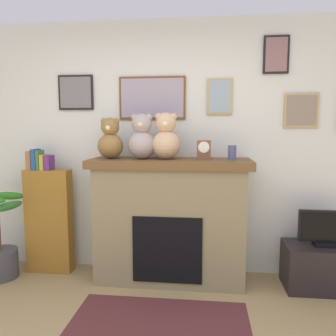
# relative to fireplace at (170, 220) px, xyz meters

# --- Properties ---
(back_wall) EXTENTS (5.20, 0.15, 2.60)m
(back_wall) POSITION_rel_fireplace_xyz_m (-0.13, 0.31, 0.69)
(back_wall) COLOR silver
(back_wall) RESTS_ON ground_plane
(fireplace) EXTENTS (1.55, 0.56, 1.21)m
(fireplace) POSITION_rel_fireplace_xyz_m (0.00, 0.00, 0.00)
(fireplace) COLOR #7F7452
(fireplace) RESTS_ON ground_plane
(bookshelf) EXTENTS (0.47, 0.16, 1.30)m
(bookshelf) POSITION_rel_fireplace_xyz_m (-1.28, 0.05, -0.03)
(bookshelf) COLOR olive
(bookshelf) RESTS_ON ground_plane
(tv_stand) EXTENTS (0.71, 0.40, 0.42)m
(tv_stand) POSITION_rel_fireplace_xyz_m (1.45, -0.05, -0.40)
(tv_stand) COLOR black
(tv_stand) RESTS_ON ground_plane
(television) EXTENTS (0.48, 0.14, 0.34)m
(television) POSITION_rel_fireplace_xyz_m (1.45, -0.05, -0.03)
(television) COLOR black
(television) RESTS_ON tv_stand
(area_rug) EXTENTS (1.41, 1.04, 0.01)m
(area_rug) POSITION_rel_fireplace_xyz_m (0.00, -0.93, -0.61)
(area_rug) COLOR #512627
(area_rug) RESTS_ON ground_plane
(candle_jar) EXTENTS (0.08, 0.08, 0.14)m
(candle_jar) POSITION_rel_fireplace_xyz_m (0.59, -0.02, 0.67)
(candle_jar) COLOR #4C517A
(candle_jar) RESTS_ON fireplace
(mantel_clock) EXTENTS (0.13, 0.10, 0.18)m
(mantel_clock) POSITION_rel_fireplace_xyz_m (0.32, -0.02, 0.69)
(mantel_clock) COLOR brown
(mantel_clock) RESTS_ON fireplace
(teddy_bear_brown) EXTENTS (0.25, 0.25, 0.40)m
(teddy_bear_brown) POSITION_rel_fireplace_xyz_m (-0.58, -0.02, 0.78)
(teddy_bear_brown) COLOR olive
(teddy_bear_brown) RESTS_ON fireplace
(teddy_bear_cream) EXTENTS (0.27, 0.27, 0.44)m
(teddy_bear_cream) POSITION_rel_fireplace_xyz_m (-0.27, -0.02, 0.80)
(teddy_bear_cream) COLOR #A39491
(teddy_bear_cream) RESTS_ON fireplace
(teddy_bear_tan) EXTENTS (0.28, 0.28, 0.44)m
(teddy_bear_tan) POSITION_rel_fireplace_xyz_m (-0.04, -0.02, 0.80)
(teddy_bear_tan) COLOR tan
(teddy_bear_tan) RESTS_ON fireplace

